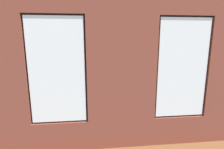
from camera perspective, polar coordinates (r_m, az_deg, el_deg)
name	(u,v)px	position (r m, az deg, el deg)	size (l,w,h in m)	color
ground_plane	(109,103)	(6.01, -0.91, -9.22)	(6.41, 5.77, 0.10)	brown
brick_wall_with_windows	(122,65)	(3.17, 3.25, 3.07)	(5.81, 0.30, 3.24)	brown
white_wall_right	(13,55)	(5.90, -29.70, 5.55)	(0.10, 4.77, 3.24)	silver
couch_by_window	(101,116)	(4.13, -3.62, -13.51)	(1.86, 0.87, 0.80)	black
couch_left	(171,89)	(6.54, 18.69, -4.63)	(0.88, 1.98, 0.80)	black
coffee_table	(113,86)	(6.33, 0.20, -3.82)	(1.42, 0.83, 0.46)	olive
cup_ceramic	(116,84)	(6.20, 1.31, -3.13)	(0.09, 0.09, 0.11)	#B23D38
table_plant_small	(113,82)	(6.29, 0.20, -2.55)	(0.10, 0.10, 0.17)	brown
remote_black	(123,83)	(6.51, 3.47, -2.82)	(0.05, 0.17, 0.02)	black
remote_gray	(101,86)	(6.16, -3.60, -3.64)	(0.05, 0.17, 0.02)	#59595B
media_console	(26,100)	(5.91, -26.28, -7.51)	(1.30, 0.42, 0.54)	black
tv_flatscreen	(24,80)	(5.75, -26.82, -1.55)	(1.07, 0.20, 0.71)	black
potted_plant_foreground_right	(52,77)	(7.79, -19.00, -0.64)	(0.51, 0.51, 0.81)	#47423D
potted_plant_corner_near_left	(157,74)	(8.16, 14.47, 0.25)	(0.55, 0.55, 0.81)	brown
potted_plant_near_tv	(32,105)	(4.68, -24.68, -9.09)	(0.46, 0.46, 0.76)	#47423D
potted_plant_corner_far_left	(215,108)	(4.91, 30.48, -9.38)	(0.48, 0.48, 0.70)	#9E5638
potted_plant_by_left_couch	(147,80)	(7.68, 11.51, -1.69)	(0.29, 0.29, 0.54)	#9E5638
potted_plant_beside_window_right	(22,101)	(4.13, -27.40, -7.62)	(0.99, 1.07, 1.48)	#47423D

